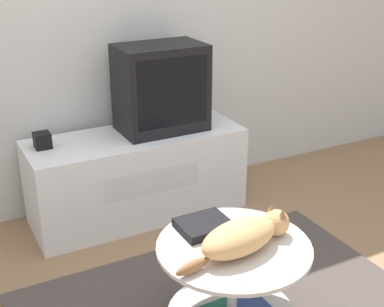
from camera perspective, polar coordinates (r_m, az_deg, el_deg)
name	(u,v)px	position (r m, az deg, el deg)	size (l,w,h in m)	color
wall_back	(107,5)	(3.45, -9.09, 15.35)	(8.00, 0.05, 2.60)	silver
tv_stand	(137,175)	(3.44, -5.86, -2.33)	(1.35, 0.49, 0.55)	white
tv	(161,88)	(3.34, -3.33, 6.99)	(0.53, 0.35, 0.54)	black
speaker	(42,140)	(3.22, -15.67, 1.35)	(0.09, 0.09, 0.09)	black
coffee_table	(232,281)	(2.41, 4.32, -13.41)	(0.66, 0.66, 0.47)	#B2B2B7
dvd_box	(204,225)	(2.40, 1.29, -7.68)	(0.23, 0.19, 0.04)	black
cat	(244,236)	(2.24, 5.54, -8.73)	(0.60, 0.25, 0.14)	tan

